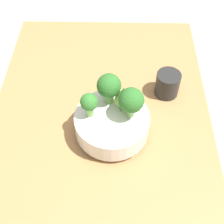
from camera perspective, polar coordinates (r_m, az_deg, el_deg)
ground_plane at (r=0.91m, az=-2.15°, el=-5.77°), size 6.00×6.00×0.00m
table at (r=0.90m, az=-2.19°, el=-5.18°), size 1.08×0.65×0.03m
bowl at (r=0.85m, az=-0.00°, el=-2.17°), size 0.20×0.20×0.07m
broccoli_floret_front at (r=0.80m, az=-4.19°, el=1.65°), size 0.05×0.05×0.08m
romanesco_piece_far at (r=0.81m, az=2.20°, el=3.11°), size 0.05×0.05×0.08m
broccoli_floret_left at (r=0.82m, az=-0.55°, el=4.68°), size 0.07×0.07×0.09m
broccoli_floret_back at (r=0.79m, az=3.53°, el=2.07°), size 0.07×0.07×0.09m
cup at (r=0.97m, az=10.11°, el=5.06°), size 0.07×0.07×0.08m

